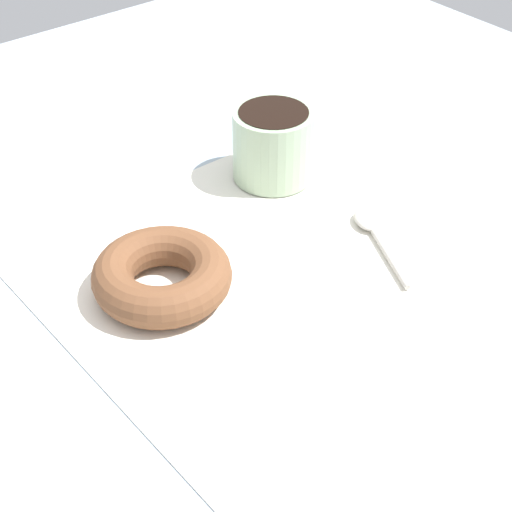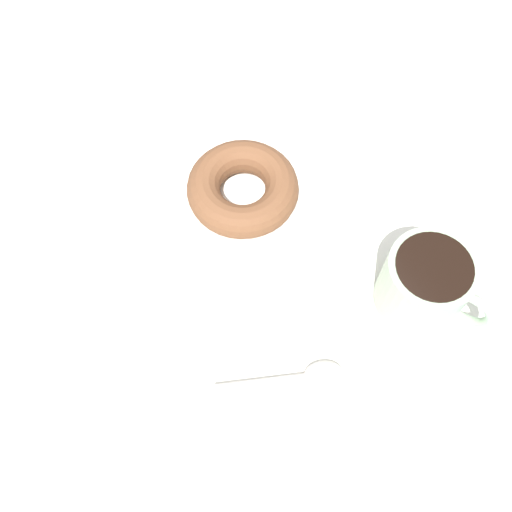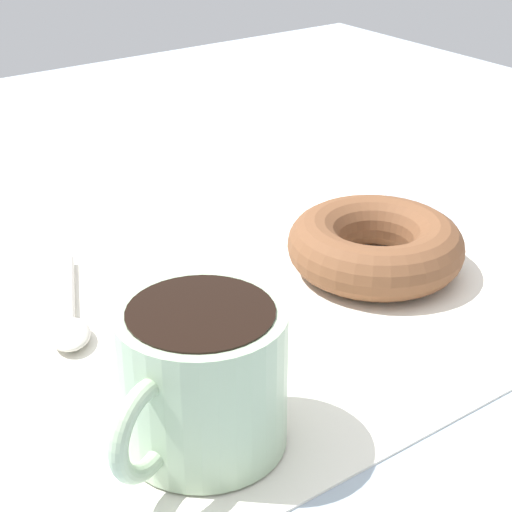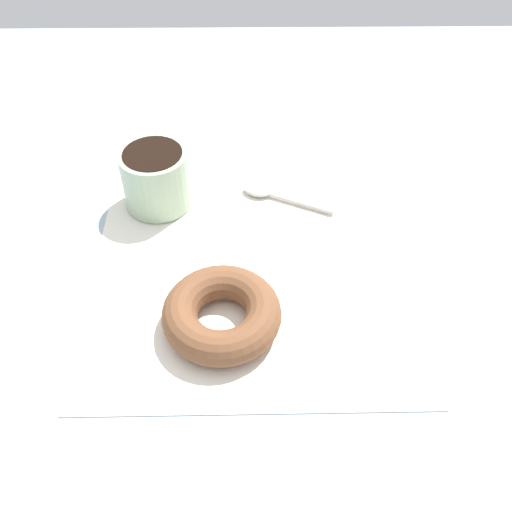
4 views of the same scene
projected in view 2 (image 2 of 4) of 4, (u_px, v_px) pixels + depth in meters
The scene contains 5 objects.
ground_plane at pixel (261, 276), 59.33cm from camera, with size 120.00×120.00×2.00cm, color #99A8B7.
napkin at pixel (256, 265), 58.62cm from camera, with size 35.23×35.23×0.30cm, color white.
coffee_cup at pixel (426, 284), 53.34cm from camera, with size 8.19×10.64×7.37cm.
donut at pixel (243, 188), 60.61cm from camera, with size 11.97×11.97×3.59cm, color brown.
spoon at pixel (307, 375), 52.85cm from camera, with size 11.52×6.35×0.90cm.
Camera 2 is at (13.56, 21.03, 52.84)cm, focal length 40.00 mm.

